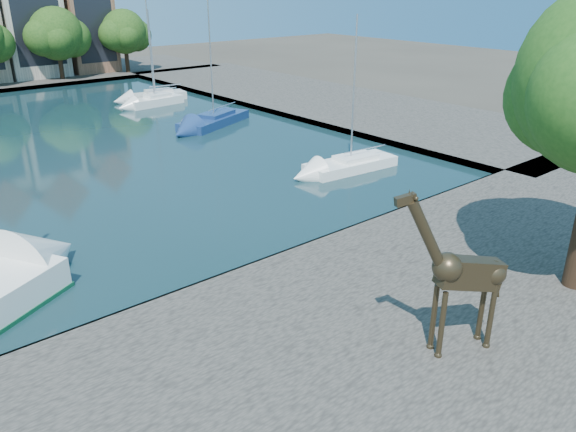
# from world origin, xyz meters

# --- Properties ---
(ground) EXTENTS (160.00, 160.00, 0.00)m
(ground) POSITION_xyz_m (0.00, 0.00, 0.00)
(ground) COLOR #38332B
(ground) RESTS_ON ground
(water_basin) EXTENTS (38.00, 50.00, 0.08)m
(water_basin) POSITION_xyz_m (0.00, 24.00, 0.04)
(water_basin) COLOR black
(water_basin) RESTS_ON ground
(near_quay) EXTENTS (50.00, 14.00, 0.50)m
(near_quay) POSITION_xyz_m (0.00, -7.00, 0.25)
(near_quay) COLOR #504C45
(near_quay) RESTS_ON ground
(right_quay) EXTENTS (14.00, 52.00, 0.50)m
(right_quay) POSITION_xyz_m (25.00, 24.00, 0.25)
(right_quay) COLOR #504C45
(right_quay) RESTS_ON ground
(townhouse_east_mid) EXTENTS (6.43, 9.18, 16.65)m
(townhouse_east_mid) POSITION_xyz_m (8.50, 55.99, 8.10)
(townhouse_east_mid) COLOR beige
(townhouse_east_mid) RESTS_ON far_quay
(townhouse_east_end) EXTENTS (5.44, 9.18, 14.43)m
(townhouse_east_end) POSITION_xyz_m (15.00, 55.99, 7.11)
(townhouse_east_end) COLOR brown
(townhouse_east_end) RESTS_ON far_quay
(far_tree_east) EXTENTS (7.54, 5.80, 7.84)m
(far_tree_east) POSITION_xyz_m (10.11, 50.49, 5.24)
(far_tree_east) COLOR #332114
(far_tree_east) RESTS_ON far_quay
(far_tree_far_east) EXTENTS (6.76, 5.20, 7.36)m
(far_tree_far_east) POSITION_xyz_m (18.09, 50.49, 5.08)
(far_tree_far_east) COLOR #332114
(far_tree_far_east) RESTS_ON far_quay
(giraffe_statue) EXTENTS (3.50, 1.76, 5.22)m
(giraffe_statue) POSITION_xyz_m (0.79, -8.44, 3.07)
(giraffe_statue) COLOR #342A1A
(giraffe_statue) RESTS_ON near_quay
(sailboat_right_a) EXTENTS (6.12, 2.64, 9.03)m
(sailboat_right_a) POSITION_xyz_m (12.00, 6.70, 0.55)
(sailboat_right_a) COLOR white
(sailboat_right_a) RESTS_ON water_basin
(sailboat_right_b) EXTENTS (7.34, 4.96, 10.58)m
(sailboat_right_b) POSITION_xyz_m (12.00, 22.01, 0.59)
(sailboat_right_b) COLOR navy
(sailboat_right_b) RESTS_ON water_basin
(sailboat_right_c) EXTENTS (5.46, 2.41, 11.46)m
(sailboat_right_c) POSITION_xyz_m (12.00, 32.07, 0.68)
(sailboat_right_c) COLOR white
(sailboat_right_c) RESTS_ON water_basin
(sailboat_right_d) EXTENTS (5.95, 2.86, 8.35)m
(sailboat_right_d) POSITION_xyz_m (13.20, 34.24, 0.62)
(sailboat_right_d) COLOR silver
(sailboat_right_d) RESTS_ON water_basin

